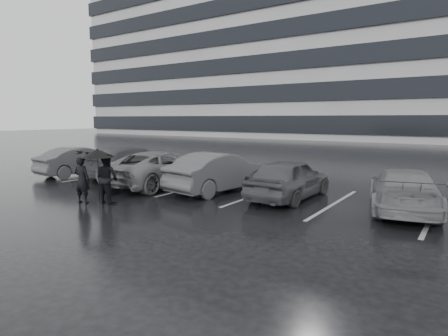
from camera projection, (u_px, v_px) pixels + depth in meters
ground at (204, 205)px, 12.01m from camera, size 160.00×160.00×0.00m
office_building at (272, 48)px, 61.75m from camera, size 61.00×26.00×29.00m
car_main at (289, 179)px, 12.89m from camera, size 1.73×4.18×1.41m
car_west_a at (220, 172)px, 14.21m from camera, size 2.16×4.68×1.49m
car_west_b at (160, 168)px, 15.49m from camera, size 2.63×5.25×1.43m
car_west_c at (134, 162)px, 17.64m from camera, size 2.48×5.13×1.44m
car_west_d at (81, 161)px, 18.28m from camera, size 1.77×4.29×1.38m
car_east at (403, 190)px, 11.14m from camera, size 2.78×4.77×1.30m
pedestrian_left at (82, 180)px, 12.22m from camera, size 0.64×0.52×1.54m
pedestrian_right at (107, 178)px, 12.20m from camera, size 0.83×0.66×1.65m
umbrella at (98, 153)px, 12.08m from camera, size 1.07×1.07×1.81m
stall_stripes at (227, 190)px, 14.50m from camera, size 19.72×5.00×0.00m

